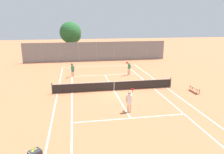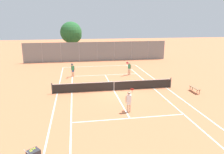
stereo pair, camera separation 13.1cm
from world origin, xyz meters
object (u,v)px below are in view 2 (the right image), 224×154
Objects in this scene: loose_tennis_ball_1 at (173,105)px; loose_tennis_ball_3 at (161,86)px; courtside_bench at (195,88)px; player_near_side at (129,101)px; tree_behind_left at (72,33)px; loose_tennis_ball_4 at (164,100)px; loose_tennis_ball_2 at (70,71)px; player_far_left at (73,69)px; player_far_right at (129,68)px; loose_tennis_ball_0 at (106,79)px; tennis_net at (114,86)px.

loose_tennis_ball_1 is 5.18m from loose_tennis_ball_3.
loose_tennis_ball_1 is 1.00× the size of loose_tennis_ball_3.
courtside_bench is at bearing -42.19° from loose_tennis_ball_3.
player_near_side is 25.10m from tree_behind_left.
loose_tennis_ball_2 is at bearing 123.36° from loose_tennis_ball_4.
player_far_left is 1.00× the size of player_far_right.
player_far_left is 26.88× the size of loose_tennis_ball_0.
player_near_side reaches higher than tennis_net.
tennis_net is at bearing 132.32° from loose_tennis_ball_1.
loose_tennis_ball_0 is 6.45m from loose_tennis_ball_2.
loose_tennis_ball_0 is 16.11m from tree_behind_left.
player_near_side is at bearing -130.05° from loose_tennis_ball_3.
tennis_net is at bearing 92.06° from player_near_side.
loose_tennis_ball_4 is at bearing -56.64° from loose_tennis_ball_2.
player_far_right is at bearing 110.84° from loose_tennis_ball_3.
loose_tennis_ball_2 is 16.26m from courtside_bench.
loose_tennis_ball_0 is at bearing 117.75° from loose_tennis_ball_4.
courtside_bench is (4.62, -7.74, -0.52)m from player_far_right.
tennis_net is at bearing -57.04° from player_far_left.
loose_tennis_ball_3 and loose_tennis_ball_4 have the same top height.
loose_tennis_ball_1 is (4.17, -4.58, -0.48)m from tennis_net.
player_near_side is 26.88× the size of loose_tennis_ball_0.
tree_behind_left is (-4.08, 19.16, 4.01)m from tennis_net.
courtside_bench is (7.64, -1.79, -0.10)m from tennis_net.
player_near_side is 4.14m from loose_tennis_ball_1.
player_far_right is (7.05, -0.25, 0.00)m from player_far_left.
loose_tennis_ball_1 is 1.00× the size of loose_tennis_ball_2.
player_far_left is 26.88× the size of loose_tennis_ball_4.
loose_tennis_ball_1 and loose_tennis_ball_2 have the same top height.
tennis_net is 1.84× the size of tree_behind_left.
loose_tennis_ball_3 is (2.07, -5.43, -0.89)m from player_far_right.
tree_behind_left is at bearing 104.28° from loose_tennis_ball_0.
player_far_right is 9.56m from loose_tennis_ball_4.
player_far_right is 1.18× the size of courtside_bench.
loose_tennis_ball_3 is (9.11, -5.68, -0.89)m from player_far_left.
player_near_side is at bearing -69.89° from player_far_left.
tree_behind_left is at bearing 102.01° from tennis_net.
player_near_side is at bearing -154.72° from courtside_bench.
player_near_side is at bearing -71.94° from loose_tennis_ball_2.
loose_tennis_ball_0 is (3.76, -2.04, -0.89)m from player_far_left.
tennis_net is 181.82× the size of loose_tennis_ball_2.
player_far_left is 12.52m from loose_tennis_ball_4.
loose_tennis_ball_3 is (0.92, 5.10, 0.00)m from loose_tennis_ball_1.
loose_tennis_ball_4 is (4.05, -7.70, 0.00)m from loose_tennis_ball_0.
loose_tennis_ball_2 is at bearing 157.68° from player_far_right.
loose_tennis_ball_3 is at bearing 49.95° from player_near_side.
loose_tennis_ball_1 is at bearing -63.13° from loose_tennis_ball_0.
loose_tennis_ball_3 is (9.58, -8.52, 0.00)m from loose_tennis_ball_2.
tennis_net is 7.85m from courtside_bench.
player_near_side is 1.00× the size of player_far_left.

